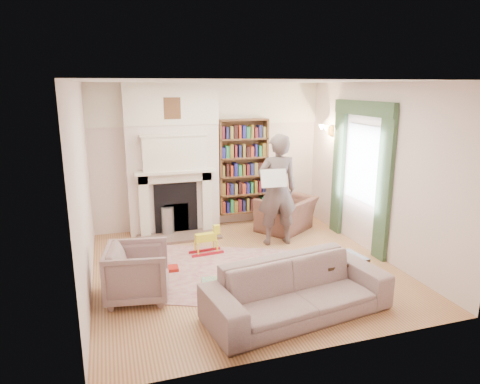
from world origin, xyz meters
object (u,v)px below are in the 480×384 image
object	(u,v)px
man_reading	(277,190)
armchair_left	(138,272)
sofa	(298,290)
armchair_reading	(286,214)
paraffin_heater	(168,221)
coffee_table	(339,273)
bookcase	(243,167)
rocking_horse	(206,240)

from	to	relation	value
man_reading	armchair_left	bearing A→B (deg)	32.23
armchair_left	sofa	distance (m)	2.09
armchair_left	man_reading	size ratio (longest dim) A/B	0.41
armchair_left	sofa	bearing A→B (deg)	-110.23
armchair_reading	sofa	size ratio (longest dim) A/B	0.44
armchair_reading	paraffin_heater	xyz separation A→B (m)	(-2.23, 0.40, -0.05)
armchair_left	coffee_table	world-z (taller)	armchair_left
bookcase	paraffin_heater	bearing A→B (deg)	-169.98
bookcase	man_reading	xyz separation A→B (m)	(0.21, -1.28, -0.20)
rocking_horse	armchair_reading	bearing A→B (deg)	17.34
sofa	man_reading	xyz separation A→B (m)	(0.68, 2.36, 0.65)
bookcase	coffee_table	size ratio (longest dim) A/B	2.64
armchair_left	coffee_table	bearing A→B (deg)	-92.55
armchair_reading	rocking_horse	bearing A→B (deg)	-12.22
armchair_reading	man_reading	size ratio (longest dim) A/B	0.52
coffee_table	rocking_horse	xyz separation A→B (m)	(-1.47, 1.76, 0.02)
armchair_reading	coffee_table	xyz separation A→B (m)	(-0.29, -2.48, -0.10)
armchair_reading	sofa	xyz separation A→B (m)	(-1.13, -2.96, 0.00)
rocking_horse	coffee_table	bearing A→B (deg)	-55.16
paraffin_heater	rocking_horse	bearing A→B (deg)	-67.18
bookcase	coffee_table	distance (m)	3.32
armchair_reading	armchair_left	size ratio (longest dim) A/B	1.26
sofa	rocking_horse	world-z (taller)	sofa
armchair_reading	bookcase	bearing A→B (deg)	-80.35
paraffin_heater	rocking_horse	xyz separation A→B (m)	(0.47, -1.13, -0.03)
armchair_reading	rocking_horse	size ratio (longest dim) A/B	1.84
bookcase	man_reading	size ratio (longest dim) A/B	0.94
bookcase	armchair_reading	bearing A→B (deg)	-45.71
bookcase	sofa	xyz separation A→B (m)	(-0.47, -3.64, -0.84)
paraffin_heater	rocking_horse	distance (m)	1.22
rocking_horse	armchair_left	bearing A→B (deg)	-139.69
coffee_table	sofa	bearing A→B (deg)	-159.14
man_reading	paraffin_heater	xyz separation A→B (m)	(-1.78, 1.00, -0.70)
bookcase	armchair_left	xyz separation A→B (m)	(-2.29, -2.62, -0.81)
armchair_reading	armchair_left	bearing A→B (deg)	-1.37
coffee_table	rocking_horse	size ratio (longest dim) A/B	1.27
armchair_left	sofa	world-z (taller)	armchair_left
armchair_reading	paraffin_heater	world-z (taller)	armchair_reading
bookcase	man_reading	distance (m)	1.31
sofa	coffee_table	size ratio (longest dim) A/B	3.26
armchair_left	rocking_horse	distance (m)	1.71
sofa	paraffin_heater	xyz separation A→B (m)	(-1.10, 3.36, -0.06)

